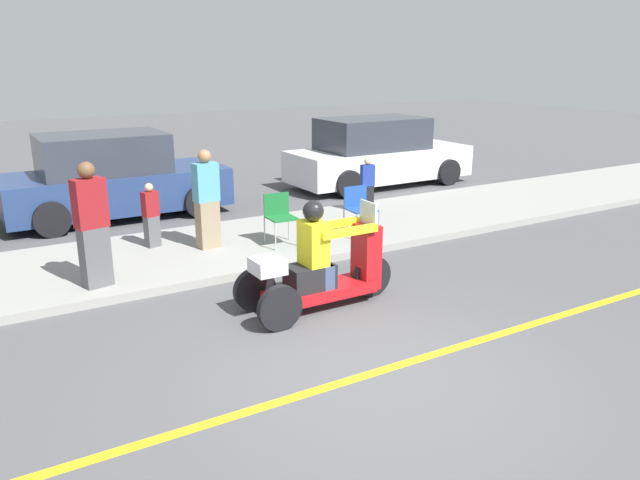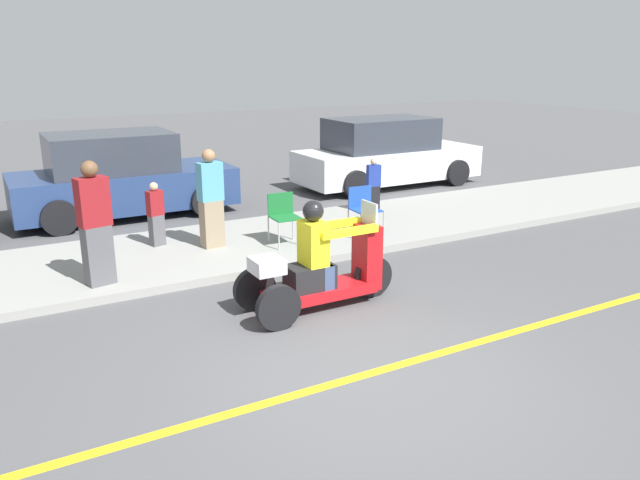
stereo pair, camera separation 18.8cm
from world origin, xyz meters
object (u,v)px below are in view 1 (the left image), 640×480
Objects in this scene: spectator_near_curb at (207,201)px; parked_car_lot_left at (113,179)px; motorcycle_trike at (321,270)px; spectator_end_of_line at (92,227)px; parked_car_lot_far at (377,154)px; folding_chair_curbside at (359,205)px; spectator_by_tree at (367,186)px; folding_chair_set_back at (280,213)px; spectator_far_back at (151,216)px.

parked_car_lot_left is at bearing 101.99° from spectator_near_curb.
spectator_end_of_line is at bearing 140.23° from motorcycle_trike.
parked_car_lot_far reaches higher than parked_car_lot_left.
parked_car_lot_left reaches higher than folding_chair_curbside.
spectator_near_curb is (-0.41, 2.82, 0.38)m from motorcycle_trike.
motorcycle_trike is 1.95× the size of spectator_by_tree.
spectator_end_of_line is 2.04× the size of folding_chair_curbside.
parked_car_lot_left is (-1.78, 3.67, 0.14)m from folding_chair_set_back.
spectator_near_curb is at bearing -150.52° from parked_car_lot_far.
folding_chair_set_back is at bearing -64.13° from parked_car_lot_left.
spectator_by_tree is (5.47, 1.55, -0.29)m from spectator_end_of_line.
folding_chair_curbside is (3.26, -1.09, 0.00)m from spectator_far_back.
spectator_far_back is 0.23× the size of parked_car_lot_far.
spectator_end_of_line reaches higher than spectator_by_tree.
motorcycle_trike is 4.69m from spectator_by_tree.
motorcycle_trike is 0.46× the size of parked_car_lot_far.
spectator_far_back is 6.91m from parked_car_lot_far.
parked_car_lot_far is (3.10, 3.75, 0.15)m from folding_chair_curbside.
parked_car_lot_left is (-4.25, 2.63, 0.13)m from spectator_by_tree.
spectator_by_tree is at bearing 2.05° from spectator_far_back.
spectator_by_tree is at bearing 49.76° from folding_chair_curbside.
parked_car_lot_left is at bearing 129.65° from folding_chair_curbside.
spectator_near_curb reaches higher than folding_chair_curbside.
folding_chair_curbside is (1.42, -0.19, 0.00)m from folding_chair_set_back.
parked_car_lot_left reaches higher than motorcycle_trike.
folding_chair_curbside is at bearing -7.66° from folding_chair_set_back.
spectator_far_back is 4.32m from spectator_by_tree.
spectator_far_back is 1.27× the size of folding_chair_set_back.
parked_car_lot_far is at bearing 49.04° from motorcycle_trike.
motorcycle_trike is at bearing -132.12° from spectator_by_tree.
folding_chair_set_back is 1.00× the size of folding_chair_curbside.
motorcycle_trike is 2.53m from folding_chair_set_back.
spectator_near_curb is at bearing -169.51° from spectator_by_tree.
spectator_near_curb reaches higher than parked_car_lot_far.
spectator_end_of_line is at bearing -151.65° from parked_car_lot_far.
folding_chair_set_back is 0.19× the size of parked_car_lot_left.
spectator_by_tree is 1.31× the size of folding_chair_set_back.
spectator_far_back is at bearing -91.26° from parked_car_lot_left.
parked_car_lot_left is at bearing 100.26° from motorcycle_trike.
parked_car_lot_far reaches higher than folding_chair_curbside.
spectator_near_curb reaches higher than folding_chair_set_back.
spectator_end_of_line is 4.35m from parked_car_lot_left.
spectator_end_of_line reaches higher than parked_car_lot_far.
spectator_far_back is at bearing 146.42° from spectator_near_curb.
spectator_by_tree is at bearing 47.88° from motorcycle_trike.
spectator_near_curb is (1.92, 0.89, -0.05)m from spectator_end_of_line.
motorcycle_trike reaches higher than spectator_far_back.
spectator_near_curb is at bearing 160.20° from folding_chair_set_back.
spectator_near_curb is 3.36m from parked_car_lot_left.
parked_car_lot_left is at bearing 148.30° from spectator_by_tree.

